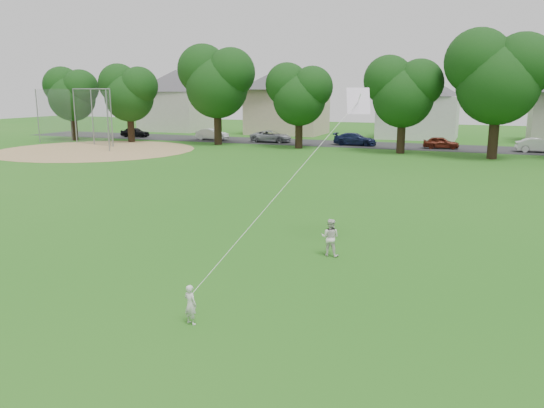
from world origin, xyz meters
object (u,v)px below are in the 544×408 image
at_px(older_boy, 330,237).
at_px(baseball_backstop, 87,117).
at_px(kite, 289,181).
at_px(toddler, 190,305).

height_order(older_boy, baseball_backstop, baseball_backstop).
bearing_deg(older_boy, kite, 77.35).
distance_m(toddler, kite, 4.61).
distance_m(older_boy, baseball_backstop, 41.72).
distance_m(toddler, older_boy, 6.51).
xyz_separation_m(toddler, baseball_backstop, (-30.70, 32.61, 2.28)).
bearing_deg(baseball_backstop, older_boy, -39.16).
xyz_separation_m(older_boy, baseball_backstop, (-32.31, 26.31, 2.14)).
relative_size(older_boy, baseball_backstop, 0.10).
bearing_deg(baseball_backstop, toddler, -46.73).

